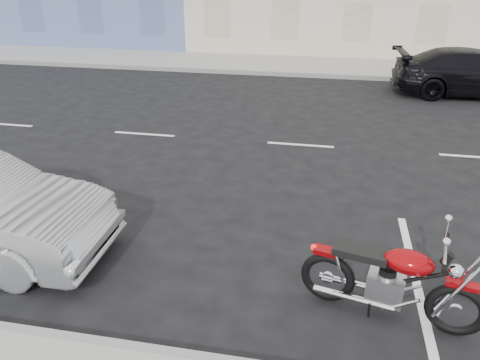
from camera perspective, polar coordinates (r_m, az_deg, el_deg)
name	(u,v)px	position (r m, az deg, el deg)	size (l,w,h in m)	color
ground	(386,151)	(11.54, 17.32, 3.42)	(120.00, 120.00, 0.00)	black
sidewalk_far	(244,63)	(20.11, 0.48, 14.06)	(80.00, 3.40, 0.15)	gray
curb_near	(8,331)	(6.55, -26.46, -16.16)	(80.00, 0.12, 0.16)	gray
curb_far	(236,72)	(18.48, -0.50, 13.03)	(80.00, 0.12, 0.16)	gray
motorcycle	(461,300)	(6.22, 25.36, -13.08)	(2.24, 0.88, 1.14)	black
car_far	(474,73)	(17.19, 26.63, 11.62)	(2.05, 5.05, 1.47)	black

